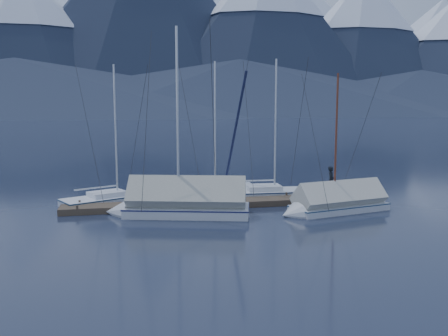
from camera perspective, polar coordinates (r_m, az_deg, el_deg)
The scene contains 10 objects.
ground at distance 25.29m, azimuth 0.93°, elevation -5.53°, with size 1000.00×1000.00×0.00m, color black.
mountain_range at distance 398.13m, azimuth -10.65°, elevation 15.06°, with size 877.00×584.00×150.50m.
dock at distance 27.18m, azimuth 0.00°, elevation -4.37°, with size 18.00×1.50×0.54m.
mooring_posts at distance 27.04m, azimuth -1.04°, elevation -3.92°, with size 15.12×1.52×0.35m.
sailboat_open_left at distance 29.23m, azimuth -11.85°, elevation -3.60°, with size 6.84×4.71×8.87m.
sailboat_open_mid at distance 30.20m, azimuth -0.24°, elevation -3.06°, with size 7.26×3.83×9.24m.
sailboat_open_right at distance 30.21m, azimuth 7.00°, elevation -3.11°, with size 7.19×3.05×9.39m.
sailboat_covered_near at distance 26.29m, azimuth 12.87°, elevation -4.31°, with size 6.59×3.26×8.21m.
sailboat_covered_far at distance 24.99m, azimuth -5.82°, elevation -4.51°, with size 7.90×4.14×10.62m.
person at distance 29.49m, azimuth 12.75°, elevation -1.46°, with size 0.63×0.41×1.72m, color black.
Camera 1 is at (-5.42, -24.04, 5.72)m, focal length 38.00 mm.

